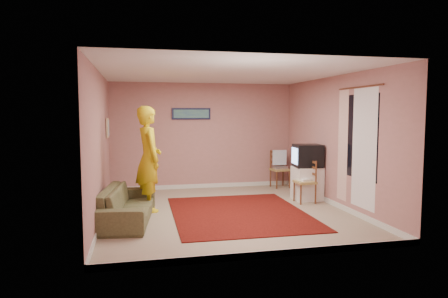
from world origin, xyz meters
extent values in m
plane|color=gray|center=(0.00, 0.00, 0.00)|extent=(5.00, 5.00, 0.00)
cube|color=#AA7070|center=(0.00, 2.50, 1.30)|extent=(4.50, 0.02, 2.60)
cube|color=#AA7070|center=(0.00, -2.50, 1.30)|extent=(4.50, 0.02, 2.60)
cube|color=#AA7070|center=(-2.25, 0.00, 1.30)|extent=(0.02, 5.00, 2.60)
cube|color=#AA7070|center=(2.25, 0.00, 1.30)|extent=(0.02, 5.00, 2.60)
cube|color=silver|center=(0.00, 0.00, 2.60)|extent=(4.50, 5.00, 0.02)
cube|color=silver|center=(0.00, 2.49, 0.05)|extent=(4.50, 0.02, 0.10)
cube|color=silver|center=(0.00, -2.49, 0.05)|extent=(4.50, 0.02, 0.10)
cube|color=silver|center=(-2.24, 0.00, 0.05)|extent=(0.02, 5.00, 0.10)
cube|color=silver|center=(2.24, 0.00, 0.05)|extent=(0.02, 5.00, 0.10)
cube|color=black|center=(2.24, -0.90, 1.45)|extent=(0.01, 1.10, 1.50)
cube|color=white|center=(2.23, -1.05, 1.25)|extent=(0.01, 0.75, 2.10)
cube|color=white|center=(2.21, -0.35, 1.25)|extent=(0.01, 0.35, 2.10)
cylinder|color=brown|center=(2.20, -0.90, 2.32)|extent=(0.02, 1.40, 0.02)
cube|color=#121432|center=(-0.30, 2.47, 1.85)|extent=(0.95, 0.03, 0.28)
cube|color=navy|center=(-0.30, 2.45, 1.85)|extent=(0.86, 0.01, 0.20)
cube|color=beige|center=(-2.22, 1.60, 1.55)|extent=(0.03, 0.38, 0.42)
cube|color=#ADB8BD|center=(-2.20, 1.60, 1.55)|extent=(0.01, 0.30, 0.34)
cube|color=#320605|center=(0.22, -0.17, 0.01)|extent=(2.48, 3.08, 0.02)
cube|color=white|center=(1.95, 0.64, 0.36)|extent=(0.56, 0.51, 0.71)
cube|color=black|center=(1.95, 0.64, 0.96)|extent=(0.61, 0.56, 0.49)
cube|color=#8CB2F2|center=(1.67, 0.67, 0.96)|extent=(0.06, 0.40, 0.34)
cube|color=tan|center=(1.90, 2.15, 0.45)|extent=(0.47, 0.45, 0.05)
cube|color=brown|center=(1.90, 2.15, 0.69)|extent=(0.42, 0.10, 0.48)
cube|color=#B3B4B8|center=(1.90, 2.15, 0.50)|extent=(0.35, 0.26, 0.06)
cube|color=#8BBEE4|center=(1.90, 2.20, 0.75)|extent=(0.36, 0.04, 0.37)
cube|color=tan|center=(1.79, 0.40, 0.43)|extent=(0.39, 0.41, 0.05)
cube|color=brown|center=(1.79, 0.40, 0.66)|extent=(0.04, 0.40, 0.46)
cube|color=white|center=(1.79, 0.40, 0.48)|extent=(0.25, 0.21, 0.04)
imported|color=brown|center=(-1.80, -0.27, 0.29)|extent=(1.04, 2.09, 0.59)
imported|color=gold|center=(-1.40, 0.42, 1.00)|extent=(0.62, 0.82, 2.00)
camera|label=1|loc=(-1.63, -7.25, 1.87)|focal=32.00mm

